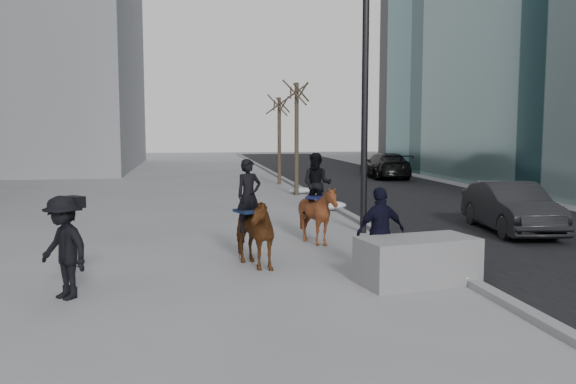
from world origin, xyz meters
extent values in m
plane|color=gray|center=(0.00, 0.00, 0.00)|extent=(120.00, 120.00, 0.00)
cube|color=black|center=(7.00, 10.00, 0.01)|extent=(8.00, 90.00, 0.01)
cube|color=gray|center=(3.00, 10.00, 0.06)|extent=(0.25, 90.00, 0.12)
cube|color=gray|center=(2.06, -1.16, 0.43)|extent=(2.31, 1.46, 0.86)
imported|color=black|center=(6.67, 3.77, 0.69)|extent=(1.97, 4.36, 1.39)
imported|color=black|center=(8.94, 21.77, 0.73)|extent=(2.30, 5.14, 1.46)
imported|color=#461E0E|center=(-0.89, 0.68, 0.73)|extent=(1.40, 1.91, 1.47)
imported|color=black|center=(-0.89, 0.83, 1.48)|extent=(0.66, 0.55, 1.53)
cube|color=#101C3C|center=(-0.89, 0.83, 1.15)|extent=(0.66, 0.70, 0.06)
imported|color=#512610|center=(1.01, 2.84, 0.74)|extent=(1.63, 1.71, 1.49)
imported|color=black|center=(1.01, 2.99, 1.49)|extent=(0.92, 0.83, 1.55)
cube|color=#10143B|center=(1.01, 2.99, 1.17)|extent=(0.66, 0.70, 0.06)
imported|color=black|center=(1.53, -0.55, 0.88)|extent=(1.10, 0.65, 1.75)
cylinder|color=orange|center=(1.48, 0.00, 1.15)|extent=(0.04, 0.18, 0.07)
imported|color=black|center=(-4.21, -1.19, 0.88)|extent=(1.26, 1.27, 1.75)
cube|color=black|center=(-4.06, -0.94, 1.62)|extent=(0.41, 0.41, 0.20)
cylinder|color=black|center=(2.60, 4.31, 4.50)|extent=(0.18, 0.18, 9.00)
ellipsoid|color=silver|center=(2.70, 14.40, 0.14)|extent=(1.08, 0.68, 0.27)
ellipsoid|color=silver|center=(2.70, 9.00, 0.16)|extent=(1.27, 0.80, 0.32)
ellipsoid|color=silver|center=(2.70, -1.17, 0.16)|extent=(1.26, 0.80, 0.32)
camera|label=1|loc=(-2.08, -11.75, 2.89)|focal=38.00mm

